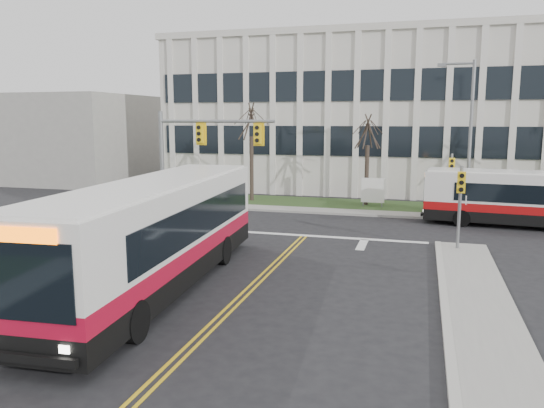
{
  "coord_description": "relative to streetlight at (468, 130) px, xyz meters",
  "views": [
    {
      "loc": [
        5.54,
        -17.34,
        5.81
      ],
      "look_at": [
        -0.94,
        5.45,
        2.0
      ],
      "focal_mm": 35.0,
      "sensor_mm": 36.0,
      "label": 1
    }
  ],
  "objects": [
    {
      "name": "building_lawn",
      "position": [
        -3.03,
        1.8,
        -5.13
      ],
      "size": [
        44.0,
        5.0,
        0.12
      ],
      "primitive_type": "cube",
      "color": "#2C4C20",
      "rests_on": "ground"
    },
    {
      "name": "sidewalk_cross",
      "position": [
        -3.03,
        -1.0,
        -5.12
      ],
      "size": [
        44.0,
        1.6,
        0.14
      ],
      "primitive_type": "cube",
      "color": "#9E9B93",
      "rests_on": "ground"
    },
    {
      "name": "directory_sign",
      "position": [
        -5.53,
        1.3,
        -4.02
      ],
      "size": [
        1.5,
        0.12,
        2.0
      ],
      "color": "slate",
      "rests_on": "ground"
    },
    {
      "name": "tree_left",
      "position": [
        -14.03,
        1.8,
        0.32
      ],
      "size": [
        1.8,
        1.8,
        7.7
      ],
      "color": "#42352B",
      "rests_on": "ground"
    },
    {
      "name": "tree_mid",
      "position": [
        -6.03,
        2.0,
        -0.31
      ],
      "size": [
        1.8,
        1.8,
        6.82
      ],
      "color": "#42352B",
      "rests_on": "ground"
    },
    {
      "name": "bus_main",
      "position": [
        -11.18,
        -17.59,
        -3.37
      ],
      "size": [
        3.87,
        13.87,
        3.65
      ],
      "primitive_type": null,
      "rotation": [
        0.0,
        0.0,
        0.07
      ],
      "color": "silver",
      "rests_on": "ground"
    },
    {
      "name": "mast_arm_signal",
      "position": [
        -13.65,
        -9.04,
        -0.94
      ],
      "size": [
        6.11,
        0.38,
        6.2
      ],
      "color": "slate",
      "rests_on": "ground"
    },
    {
      "name": "signal_pole_far",
      "position": [
        -0.83,
        -0.8,
        -2.69
      ],
      "size": [
        0.34,
        0.39,
        3.8
      ],
      "color": "slate",
      "rests_on": "ground"
    },
    {
      "name": "signal_pole_near",
      "position": [
        -0.83,
        -9.3,
        -2.69
      ],
      "size": [
        0.34,
        0.39,
        3.8
      ],
      "color": "slate",
      "rests_on": "ground"
    },
    {
      "name": "sidewalk_east",
      "position": [
        -0.53,
        -21.2,
        -5.12
      ],
      "size": [
        2.0,
        26.0,
        0.14
      ],
      "primitive_type": "cube",
      "color": "#9E9B93",
      "rests_on": "ground"
    },
    {
      "name": "building_annex",
      "position": [
        -34.03,
        9.8,
        -1.19
      ],
      "size": [
        12.0,
        12.0,
        8.0
      ],
      "primitive_type": "cube",
      "color": "#9E9B93",
      "rests_on": "ground"
    },
    {
      "name": "bus_cross",
      "position": [
        3.31,
        -2.69,
        -3.71
      ],
      "size": [
        11.28,
        3.48,
        2.96
      ],
      "primitive_type": null,
      "rotation": [
        0.0,
        0.0,
        -1.67
      ],
      "color": "silver",
      "rests_on": "ground"
    },
    {
      "name": "office_building",
      "position": [
        -3.03,
        13.8,
        0.81
      ],
      "size": [
        40.0,
        16.0,
        12.0
      ],
      "primitive_type": "cube",
      "color": "silver",
      "rests_on": "ground"
    },
    {
      "name": "newspaper_box_blue",
      "position": [
        -16.74,
        -14.39,
        -4.72
      ],
      "size": [
        0.56,
        0.51,
        0.95
      ],
      "primitive_type": "cube",
      "rotation": [
        0.0,
        0.0,
        0.14
      ],
      "color": "navy",
      "rests_on": "ground"
    },
    {
      "name": "ground",
      "position": [
        -8.03,
        -16.2,
        -5.19
      ],
      "size": [
        120.0,
        120.0,
        0.0
      ],
      "primitive_type": "plane",
      "color": "black",
      "rests_on": "ground"
    },
    {
      "name": "newspaper_box_red",
      "position": [
        -17.41,
        -16.99,
        -4.72
      ],
      "size": [
        0.54,
        0.49,
        0.95
      ],
      "primitive_type": "cube",
      "rotation": [
        0.0,
        0.0,
        0.08
      ],
      "color": "maroon",
      "rests_on": "ground"
    },
    {
      "name": "streetlight",
      "position": [
        0.0,
        0.0,
        0.0
      ],
      "size": [
        2.15,
        0.25,
        9.2
      ],
      "color": "slate",
      "rests_on": "ground"
    }
  ]
}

